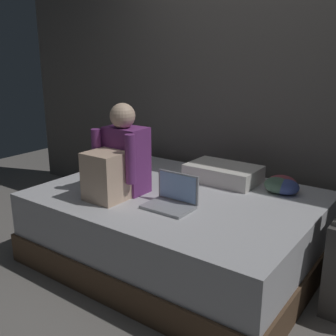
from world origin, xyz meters
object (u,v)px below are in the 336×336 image
Objects in this scene: clothes_pile at (282,185)px; person_sitting at (118,161)px; bed at (177,227)px; pillow at (223,173)px; laptop at (172,199)px.

person_sitting is at bearing -142.13° from clothes_pile.
bed is 3.57× the size of pillow.
pillow is 2.19× the size of clothes_pile.
laptop is 0.86m from clothes_pile.
pillow is at bearing 57.26° from person_sitting.
bed is 0.84m from clothes_pile.
person_sitting is 0.87m from pillow.
person_sitting reaches higher than pillow.
pillow reaches higher than clothes_pile.
clothes_pile is (0.48, 0.01, -0.01)m from pillow.
laptop reaches higher than bed.
bed is 6.25× the size of laptop.
laptop is (0.12, -0.24, 0.33)m from bed.
clothes_pile reaches higher than bed.
person_sitting is 1.21m from clothes_pile.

